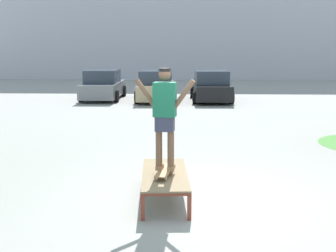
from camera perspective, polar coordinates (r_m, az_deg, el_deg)
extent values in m
plane|color=#999993|center=(7.33, 5.13, -9.93)|extent=(120.00, 120.00, 0.00)
cube|color=silver|center=(37.36, 6.76, 15.71)|extent=(42.35, 4.00, 12.05)
cube|color=brown|center=(8.15, -3.06, -6.36)|extent=(0.06, 0.06, 0.38)
cube|color=brown|center=(8.17, 1.88, -6.33)|extent=(0.06, 0.06, 0.38)
cube|color=brown|center=(6.41, -3.45, -11.11)|extent=(0.06, 0.06, 0.38)
cube|color=brown|center=(6.43, 2.91, -11.05)|extent=(0.06, 0.06, 0.38)
cylinder|color=brown|center=(7.21, -3.25, -6.84)|extent=(0.18, 1.90, 0.05)
cylinder|color=brown|center=(7.23, 2.35, -6.79)|extent=(0.18, 1.90, 0.05)
cylinder|color=brown|center=(8.09, -0.59, -4.89)|extent=(0.76, 0.10, 0.05)
cylinder|color=brown|center=(6.34, -0.27, -9.29)|extent=(0.76, 0.10, 0.05)
cube|color=#847051|center=(7.20, -0.45, -6.52)|extent=(0.89, 1.95, 0.03)
cube|color=#9E754C|center=(7.05, -0.43, -6.05)|extent=(0.32, 0.82, 0.02)
cylinder|color=silver|center=(7.34, -0.57, -5.83)|extent=(0.04, 0.06, 0.06)
cylinder|color=silver|center=(7.31, 0.59, -5.89)|extent=(0.04, 0.06, 0.06)
cylinder|color=silver|center=(6.82, -1.52, -7.12)|extent=(0.04, 0.06, 0.06)
cylinder|color=silver|center=(6.79, -0.27, -7.20)|extent=(0.04, 0.06, 0.06)
cylinder|color=brown|center=(6.96, -1.24, -2.70)|extent=(0.11, 0.11, 0.82)
cube|color=#99704C|center=(7.10, -1.14, -5.56)|extent=(0.14, 0.25, 0.07)
cylinder|color=brown|center=(6.92, 0.38, -2.78)|extent=(0.11, 0.11, 0.82)
cube|color=#99704C|center=(7.06, 0.45, -5.65)|extent=(0.14, 0.25, 0.07)
cube|color=#33384C|center=(6.87, -0.44, 0.30)|extent=(0.33, 0.24, 0.24)
cube|color=#196647|center=(6.81, -0.44, 3.62)|extent=(0.39, 0.27, 0.56)
cylinder|color=brown|center=(6.86, -2.91, 4.31)|extent=(0.41, 0.14, 0.52)
cylinder|color=brown|center=(6.75, 2.06, 4.21)|extent=(0.41, 0.14, 0.52)
sphere|color=brown|center=(6.77, -0.45, 7.06)|extent=(0.20, 0.20, 0.20)
cylinder|color=black|center=(6.77, -0.45, 7.66)|extent=(0.19, 0.19, 0.05)
cube|color=slate|center=(21.85, -8.75, 4.97)|extent=(1.71, 4.21, 0.70)
cube|color=#2D3847|center=(21.65, -8.88, 6.70)|extent=(1.57, 2.10, 0.64)
cylinder|color=black|center=(23.31, -10.21, 4.74)|extent=(0.22, 0.60, 0.60)
cylinder|color=black|center=(23.01, -6.06, 4.78)|extent=(0.22, 0.60, 0.60)
cylinder|color=black|center=(20.78, -11.71, 4.02)|extent=(0.22, 0.60, 0.60)
cylinder|color=black|center=(20.45, -7.06, 4.05)|extent=(0.22, 0.60, 0.60)
cube|color=tan|center=(20.99, -1.64, 4.87)|extent=(1.82, 4.25, 0.70)
cube|color=#2D3847|center=(20.79, -1.67, 6.67)|extent=(1.62, 2.14, 0.64)
cylinder|color=black|center=(22.36, -3.70, 4.65)|extent=(0.24, 0.61, 0.60)
cylinder|color=black|center=(22.30, 0.68, 4.66)|extent=(0.24, 0.61, 0.60)
cylinder|color=black|center=(19.77, -4.25, 3.89)|extent=(0.24, 0.61, 0.60)
cylinder|color=black|center=(19.71, 0.70, 3.89)|extent=(0.24, 0.61, 0.60)
cube|color=black|center=(21.05, 5.84, 4.83)|extent=(1.81, 4.24, 0.70)
cube|color=#2D3847|center=(20.85, 5.91, 6.63)|extent=(1.61, 2.14, 0.64)
cylinder|color=black|center=(22.31, 3.36, 4.64)|extent=(0.24, 0.61, 0.60)
cylinder|color=black|center=(22.45, 7.71, 4.60)|extent=(0.24, 0.61, 0.60)
cylinder|color=black|center=(19.72, 3.70, 3.88)|extent=(0.24, 0.61, 0.60)
cylinder|color=black|center=(19.89, 8.61, 3.84)|extent=(0.24, 0.61, 0.60)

